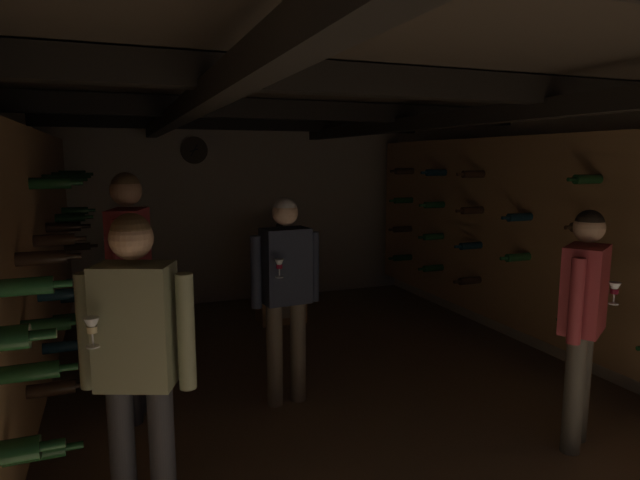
{
  "coord_description": "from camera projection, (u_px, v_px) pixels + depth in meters",
  "views": [
    {
      "loc": [
        -1.49,
        -3.65,
        1.84
      ],
      "look_at": [
        0.08,
        0.45,
        1.18
      ],
      "focal_mm": 30.28,
      "sensor_mm": 36.0,
      "label": 1
    }
  ],
  "objects": [
    {
      "name": "person_host_center",
      "position": [
        286.0,
        282.0,
        3.99
      ],
      "size": [
        0.54,
        0.35,
        1.57
      ],
      "color": "brown",
      "rests_on": "ground_plane"
    },
    {
      "name": "room_shell",
      "position": [
        319.0,
        214.0,
        4.21
      ],
      "size": [
        4.72,
        6.52,
        2.41
      ],
      "color": "beige",
      "rests_on": "ground_plane"
    },
    {
      "name": "wine_crate_stack",
      "position": [
        281.0,
        283.0,
        6.11
      ],
      "size": [
        0.52,
        0.35,
        0.9
      ],
      "color": "#A37547",
      "rests_on": "ground_plane"
    },
    {
      "name": "ground_plane",
      "position": [
        331.0,
        399.0,
        4.17
      ],
      "size": [
        8.4,
        8.4,
        0.0
      ],
      "primitive_type": "plane",
      "color": "#8C7051"
    },
    {
      "name": "person_guest_mid_left",
      "position": [
        130.0,
        271.0,
        3.74
      ],
      "size": [
        0.33,
        0.52,
        1.75
      ],
      "color": "#2D2D33",
      "rests_on": "ground_plane"
    },
    {
      "name": "person_guest_near_right",
      "position": [
        583.0,
        309.0,
        3.37
      ],
      "size": [
        0.47,
        0.43,
        1.54
      ],
      "color": "#4C473D",
      "rests_on": "ground_plane"
    },
    {
      "name": "display_bottle",
      "position": [
        279.0,
        232.0,
        5.96
      ],
      "size": [
        0.08,
        0.08,
        0.35
      ],
      "color": "black",
      "rests_on": "wine_crate_stack"
    },
    {
      "name": "person_guest_near_left",
      "position": [
        137.0,
        351.0,
        2.48
      ],
      "size": [
        0.51,
        0.33,
        1.61
      ],
      "color": "#2D2D33",
      "rests_on": "ground_plane"
    }
  ]
}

